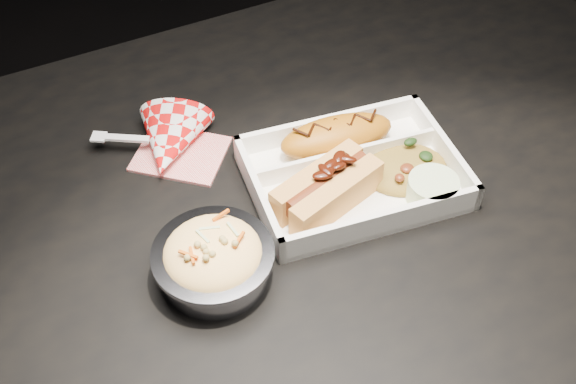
# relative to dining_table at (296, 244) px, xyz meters

# --- Properties ---
(dining_table) EXTENTS (1.20, 0.80, 0.75)m
(dining_table) POSITION_rel_dining_table_xyz_m (0.00, 0.00, 0.00)
(dining_table) COLOR black
(dining_table) RESTS_ON ground
(food_tray) EXTENTS (0.27, 0.21, 0.04)m
(food_tray) POSITION_rel_dining_table_xyz_m (0.07, -0.01, 0.10)
(food_tray) COLOR white
(food_tray) RESTS_ON dining_table
(fried_pastry) EXTENTS (0.15, 0.08, 0.04)m
(fried_pastry) POSITION_rel_dining_table_xyz_m (0.08, 0.05, 0.12)
(fried_pastry) COLOR #B16511
(fried_pastry) RESTS_ON food_tray
(hotdog) EXTENTS (0.14, 0.09, 0.06)m
(hotdog) POSITION_rel_dining_table_xyz_m (0.02, -0.03, 0.12)
(hotdog) COLOR #DD984B
(hotdog) RESTS_ON food_tray
(fried_rice_mound) EXTENTS (0.12, 0.10, 0.03)m
(fried_rice_mound) POSITION_rel_dining_table_xyz_m (0.13, -0.03, 0.11)
(fried_rice_mound) COLOR olive
(fried_rice_mound) RESTS_ON food_tray
(cupcake_liner) EXTENTS (0.06, 0.06, 0.03)m
(cupcake_liner) POSITION_rel_dining_table_xyz_m (0.14, -0.08, 0.11)
(cupcake_liner) COLOR beige
(cupcake_liner) RESTS_ON food_tray
(foil_coleslaw_cup) EXTENTS (0.13, 0.13, 0.07)m
(foil_coleslaw_cup) POSITION_rel_dining_table_xyz_m (-0.13, -0.06, 0.12)
(foil_coleslaw_cup) COLOR silver
(foil_coleslaw_cup) RESTS_ON dining_table
(napkin_fork) EXTENTS (0.17, 0.15, 0.10)m
(napkin_fork) POSITION_rel_dining_table_xyz_m (-0.11, 0.14, 0.11)
(napkin_fork) COLOR red
(napkin_fork) RESTS_ON dining_table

